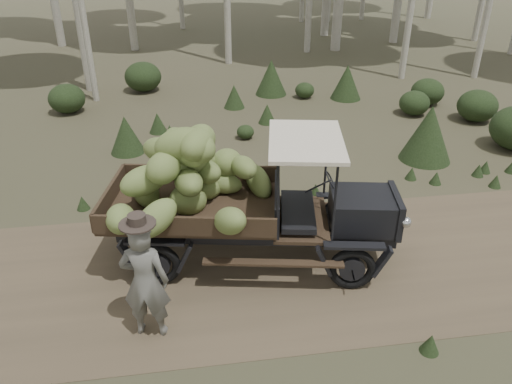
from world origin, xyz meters
TOP-DOWN VIEW (x-y plane):
  - ground at (0.00, 0.00)m, footprint 120.00×120.00m
  - dirt_track at (0.00, 0.00)m, footprint 70.00×4.00m
  - banana_truck at (-1.67, 0.47)m, footprint 5.14×2.71m
  - farmer at (-2.82, -1.22)m, footprint 0.73×0.56m
  - undergrowth at (0.31, 1.39)m, footprint 21.02×24.01m

SIDE VIEW (x-z plane):
  - ground at x=0.00m, z-range 0.00..0.00m
  - dirt_track at x=0.00m, z-range 0.00..0.01m
  - undergrowth at x=0.31m, z-range -0.15..1.25m
  - farmer at x=-2.82m, z-range -0.05..1.92m
  - banana_truck at x=-1.67m, z-range 0.19..2.74m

